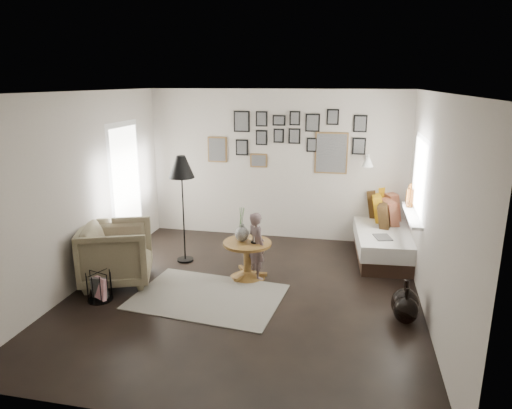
% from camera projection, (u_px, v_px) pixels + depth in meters
% --- Properties ---
extents(ground, '(4.80, 4.80, 0.00)m').
position_uv_depth(ground, '(244.00, 294.00, 6.03)').
color(ground, black).
rests_on(ground, ground).
extents(wall_back, '(4.50, 0.00, 4.50)m').
position_uv_depth(wall_back, '(276.00, 165.00, 7.95)').
color(wall_back, '#ACA396').
rests_on(wall_back, ground).
extents(wall_front, '(4.50, 0.00, 4.50)m').
position_uv_depth(wall_front, '(170.00, 277.00, 3.42)').
color(wall_front, '#ACA396').
rests_on(wall_front, ground).
extents(wall_left, '(0.00, 4.80, 4.80)m').
position_uv_depth(wall_left, '(81.00, 190.00, 6.14)').
color(wall_left, '#ACA396').
rests_on(wall_left, ground).
extents(wall_right, '(0.00, 4.80, 4.80)m').
position_uv_depth(wall_right, '(434.00, 209.00, 5.24)').
color(wall_right, '#ACA396').
rests_on(wall_right, ground).
extents(ceiling, '(4.80, 4.80, 0.00)m').
position_uv_depth(ceiling, '(243.00, 92.00, 5.35)').
color(ceiling, white).
rests_on(ceiling, wall_back).
extents(door_left, '(0.00, 2.14, 2.14)m').
position_uv_depth(door_left, '(126.00, 189.00, 7.33)').
color(door_left, white).
rests_on(door_left, wall_left).
extents(window_right, '(0.15, 1.32, 1.30)m').
position_uv_depth(window_right, '(411.00, 209.00, 6.62)').
color(window_right, white).
rests_on(window_right, wall_right).
extents(gallery_wall, '(2.74, 0.03, 1.08)m').
position_uv_depth(gallery_wall, '(292.00, 141.00, 7.76)').
color(gallery_wall, brown).
rests_on(gallery_wall, wall_back).
extents(wall_sconce, '(0.18, 0.36, 0.16)m').
position_uv_depth(wall_sconce, '(368.00, 162.00, 7.35)').
color(wall_sconce, white).
rests_on(wall_sconce, wall_back).
extents(rug, '(2.00, 1.50, 0.01)m').
position_uv_depth(rug, '(208.00, 296.00, 5.95)').
color(rug, beige).
rests_on(rug, ground).
extents(pedestal_table, '(0.68, 0.68, 0.54)m').
position_uv_depth(pedestal_table, '(247.00, 261.00, 6.48)').
color(pedestal_table, brown).
rests_on(pedestal_table, ground).
extents(vase, '(0.20, 0.20, 0.49)m').
position_uv_depth(vase, '(242.00, 231.00, 6.40)').
color(vase, black).
rests_on(vase, pedestal_table).
extents(candles, '(0.12, 0.12, 0.25)m').
position_uv_depth(candles, '(255.00, 234.00, 6.35)').
color(candles, black).
rests_on(candles, pedestal_table).
extents(daybed, '(1.02, 2.14, 1.00)m').
position_uv_depth(daybed, '(383.00, 233.00, 7.45)').
color(daybed, black).
rests_on(daybed, ground).
extents(magazine_on_daybed, '(0.29, 0.35, 0.02)m').
position_uv_depth(magazine_on_daybed, '(383.00, 237.00, 6.80)').
color(magazine_on_daybed, black).
rests_on(magazine_on_daybed, daybed).
extents(armchair, '(1.18, 1.17, 0.84)m').
position_uv_depth(armchair, '(117.00, 253.00, 6.30)').
color(armchair, brown).
rests_on(armchair, ground).
extents(armchair_cushion, '(0.49, 0.49, 0.17)m').
position_uv_depth(armchair_cushion, '(120.00, 248.00, 6.33)').
color(armchair_cushion, beige).
rests_on(armchair_cushion, armchair).
extents(floor_lamp, '(0.39, 0.39, 1.66)m').
position_uv_depth(floor_lamp, '(181.00, 171.00, 6.79)').
color(floor_lamp, black).
rests_on(floor_lamp, ground).
extents(magazine_basket, '(0.38, 0.38, 0.38)m').
position_uv_depth(magazine_basket, '(99.00, 286.00, 5.82)').
color(magazine_basket, black).
rests_on(magazine_basket, ground).
extents(demijohn_large, '(0.32, 0.32, 0.49)m').
position_uv_depth(demijohn_large, '(405.00, 303.00, 5.38)').
color(demijohn_large, black).
rests_on(demijohn_large, ground).
extents(demijohn_small, '(0.29, 0.29, 0.44)m').
position_uv_depth(demijohn_small, '(406.00, 310.00, 5.27)').
color(demijohn_small, black).
rests_on(demijohn_small, ground).
extents(child, '(0.41, 0.42, 0.97)m').
position_uv_depth(child, '(257.00, 246.00, 6.40)').
color(child, brown).
rests_on(child, ground).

